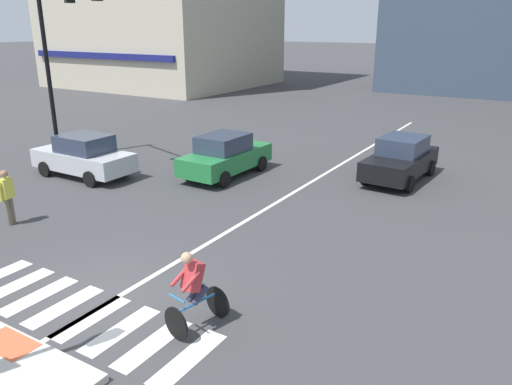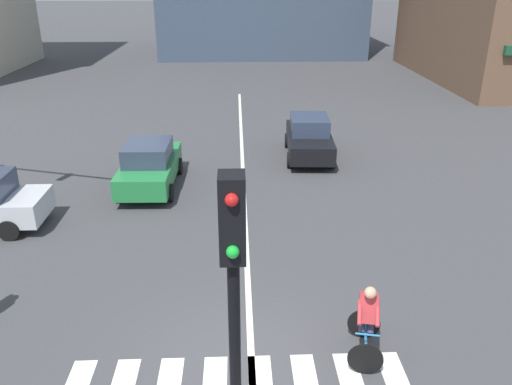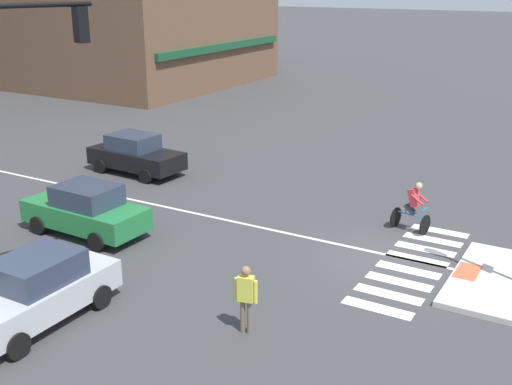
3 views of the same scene
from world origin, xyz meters
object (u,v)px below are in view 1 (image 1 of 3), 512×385
object	(u,v)px
cyclist	(194,289)
pedestrian_at_curb_left	(7,193)
car_green_westbound_far	(225,155)
car_silver_cross_left	(84,156)
traffic_light_mast	(59,37)
car_black_eastbound_far	(401,159)

from	to	relation	value
cyclist	pedestrian_at_curb_left	size ratio (longest dim) A/B	1.01
car_green_westbound_far	pedestrian_at_curb_left	world-z (taller)	pedestrian_at_curb_left
car_silver_cross_left	traffic_light_mast	bearing A→B (deg)	153.54
car_black_eastbound_far	car_silver_cross_left	bearing A→B (deg)	-150.55
car_silver_cross_left	pedestrian_at_curb_left	size ratio (longest dim) A/B	2.46
car_green_westbound_far	car_silver_cross_left	xyz separation A→B (m)	(-4.60, -2.92, 0.00)
traffic_light_mast	car_silver_cross_left	size ratio (longest dim) A/B	1.82
cyclist	pedestrian_at_curb_left	xyz separation A→B (m)	(-7.97, 1.42, 0.11)
car_green_westbound_far	pedestrian_at_curb_left	bearing A→B (deg)	-108.93
car_green_westbound_far	car_black_eastbound_far	size ratio (longest dim) A/B	0.99
pedestrian_at_curb_left	cyclist	bearing A→B (deg)	-10.13
car_green_westbound_far	car_black_eastbound_far	bearing A→B (deg)	27.04
car_silver_cross_left	cyclist	bearing A→B (deg)	-30.68
car_green_westbound_far	pedestrian_at_curb_left	size ratio (longest dim) A/B	2.48
cyclist	pedestrian_at_curb_left	distance (m)	8.10
traffic_light_mast	car_black_eastbound_far	world-z (taller)	traffic_light_mast
car_green_westbound_far	cyclist	world-z (taller)	cyclist
traffic_light_mast	cyclist	world-z (taller)	traffic_light_mast
car_silver_cross_left	car_black_eastbound_far	xyz separation A→B (m)	(10.54, 5.95, 0.00)
traffic_light_mast	cyclist	size ratio (longest dim) A/B	4.43
traffic_light_mast	car_green_westbound_far	bearing A→B (deg)	18.36
traffic_light_mast	pedestrian_at_curb_left	xyz separation A→B (m)	(3.73, -5.36, -4.18)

